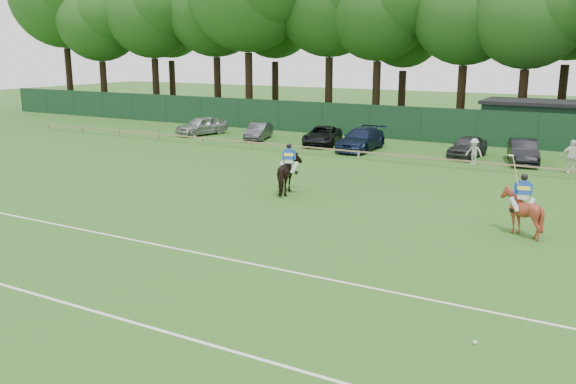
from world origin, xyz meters
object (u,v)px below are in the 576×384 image
Objects in this scene: spectator_left at (474,152)px; polo_ball at (475,342)px; horse_chestnut at (521,212)px; sedan_navy at (361,139)px; sedan_silver at (202,126)px; estate_black at (523,151)px; spectator_mid at (571,157)px; sedan_grey at (259,131)px; utility_shed at (544,122)px; horse_dark at (289,174)px; suv_black at (322,136)px; hatch_grey at (468,147)px.

spectator_left is 23.26m from polo_ball.
horse_chestnut reaches higher than sedan_navy.
sedan_silver is 0.85× the size of sedan_navy.
spectator_mid is at bearing -49.15° from estate_black.
sedan_navy is at bearing -21.98° from sedan_grey.
utility_shed is at bearing 94.88° from polo_ball.
estate_black is at bearing 0.95° from sedan_navy.
sedan_grey is 2.03× the size of spectator_mid.
polo_ball is at bearing 114.07° from horse_dark.
spectator_mid is at bearing -75.30° from utility_shed.
estate_black is at bearing -90.12° from utility_shed.
spectator_left is 0.18× the size of utility_shed.
suv_black is at bearing 164.85° from sedan_navy.
horse_dark is at bearing -69.99° from sedan_grey.
sedan_navy is at bearing -28.29° from suv_black.
polo_ball is (26.76, -24.82, -0.68)m from sedan_silver.
spectator_left is at bearing -24.63° from sedan_grey.
spectator_left is at bearing -157.80° from estate_black.
horse_dark is at bearing -25.60° from sedan_silver.
horse_dark is 0.51× the size of estate_black.
sedan_navy is 2.73× the size of spectator_mid.
estate_black reaches higher than polo_ball.
sedan_navy is (-12.45, 14.70, -0.12)m from horse_chestnut.
sedan_grey is at bearing -174.04° from hatch_grey.
estate_black is (-2.28, 15.05, -0.15)m from horse_chestnut.
estate_black is at bearing -97.23° from horse_chestnut.
hatch_grey is (6.82, 0.79, -0.06)m from sedan_navy.
suv_black is at bearing 163.62° from estate_black.
sedan_navy is (-1.96, 13.23, -0.19)m from horse_dark.
estate_black is at bearing 45.75° from spectator_left.
sedan_grey is at bearing -178.62° from spectator_left.
horse_chestnut is 23.69m from utility_shed.
estate_black is (13.44, -0.47, 0.05)m from suv_black.
sedan_silver is at bearing -173.92° from hatch_grey.
sedan_navy is 1.29× the size of hatch_grey.
sedan_grey is 0.45× the size of utility_shed.
spectator_mid is (16.19, -2.38, 0.27)m from suv_black.
horse_chestnut is 30.41m from sedan_silver.
spectator_mid is at bearing -154.56° from horse_dark.
sedan_grey is (-10.49, 13.99, -0.30)m from horse_dark.
sedan_silver is 1.09× the size of hatch_grey.
estate_black is (3.35, -0.44, 0.03)m from hatch_grey.
horse_chestnut is at bearing -61.25° from spectator_left.
estate_black is (18.70, -0.41, 0.08)m from sedan_grey.
hatch_grey is 25.65m from polo_ball.
horse_dark is 15.52m from polo_ball.
horse_chestnut is 0.34× the size of sedan_navy.
sedan_silver is 1.14× the size of sedan_grey.
polo_ball is at bearing -26.88° from sedan_silver.
suv_black is (-5.23, 14.05, -0.27)m from horse_dark.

